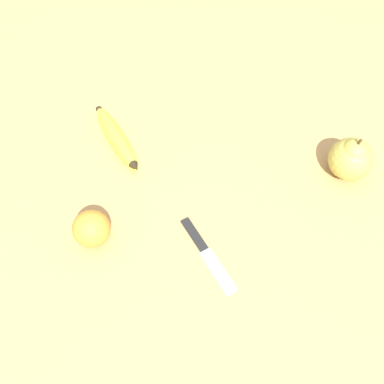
% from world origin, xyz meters
% --- Properties ---
extents(ground_plane, '(3.00, 3.00, 0.00)m').
position_xyz_m(ground_plane, '(0.00, 0.00, 0.00)').
color(ground_plane, tan).
extents(banana, '(0.11, 0.18, 0.04)m').
position_xyz_m(banana, '(0.02, 0.16, 0.02)').
color(banana, yellow).
rests_on(banana, ground_plane).
extents(orange, '(0.07, 0.07, 0.07)m').
position_xyz_m(orange, '(-0.16, 0.06, 0.03)').
color(orange, orange).
rests_on(orange, ground_plane).
extents(pear, '(0.08, 0.08, 0.10)m').
position_xyz_m(pear, '(0.23, -0.25, 0.05)').
color(pear, '#B7AD47').
rests_on(pear, ground_plane).
extents(paring_knife, '(0.08, 0.16, 0.01)m').
position_xyz_m(paring_knife, '(-0.07, -0.12, 0.00)').
color(paring_knife, silver).
rests_on(paring_knife, ground_plane).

